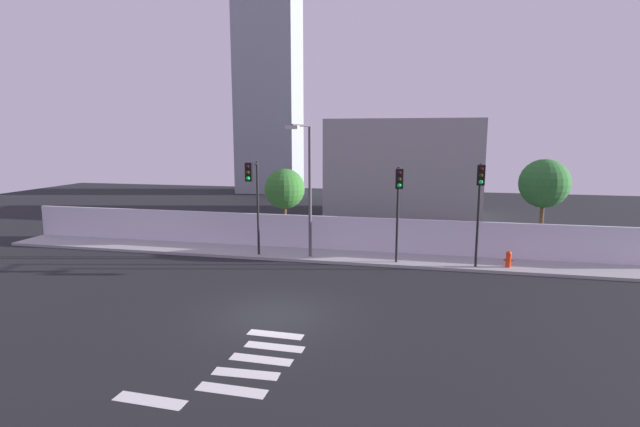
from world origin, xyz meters
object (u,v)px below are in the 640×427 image
Objects in this scene: traffic_light_left at (480,194)px; roadside_tree_midleft at (544,184)px; street_lamp_curbside at (307,179)px; roadside_tree_leftmost at (285,189)px; traffic_light_right at (253,189)px; fire_hydrant at (509,258)px; traffic_light_center at (398,195)px.

roadside_tree_midleft is at bearing 46.84° from traffic_light_left.
roadside_tree_midleft is (11.57, 3.38, -0.31)m from street_lamp_curbside.
street_lamp_curbside is 1.30× the size of roadside_tree_midleft.
street_lamp_curbside is at bearing -57.13° from roadside_tree_leftmost.
traffic_light_left is 1.01× the size of traffic_light_right.
roadside_tree_leftmost is (0.48, 3.81, -0.42)m from traffic_light_right.
fire_hydrant is (9.57, 0.34, -3.55)m from street_lamp_curbside.
fire_hydrant is (1.52, 0.71, -3.09)m from traffic_light_left.
traffic_light_right is at bearing -97.17° from roadside_tree_leftmost.
traffic_light_right is at bearing -176.39° from fire_hydrant.
street_lamp_curbside is 4.13m from roadside_tree_leftmost.
roadside_tree_leftmost is at bearing 82.83° from traffic_light_right.
street_lamp_curbside is at bearing 177.33° from traffic_light_left.
roadside_tree_midleft is (3.52, 3.76, 0.16)m from traffic_light_left.
fire_hydrant is (12.24, 0.77, -3.07)m from traffic_light_right.
street_lamp_curbside reaches higher than fire_hydrant.
roadside_tree_leftmost reaches higher than fire_hydrant.
street_lamp_curbside is (-8.05, 0.38, 0.46)m from traffic_light_left.
roadside_tree_leftmost is (-6.65, 3.93, -0.32)m from traffic_light_center.
traffic_light_right is 2.74m from street_lamp_curbside.
traffic_light_left is 10.71m from traffic_light_right.
traffic_light_left reaches higher than traffic_light_center.
street_lamp_curbside reaches higher than traffic_light_center.
traffic_light_center is 5.97× the size of fire_hydrant.
traffic_light_left is 1.04× the size of traffic_light_center.
fire_hydrant is at bearing 9.86° from traffic_light_center.
street_lamp_curbside reaches higher than roadside_tree_leftmost.
street_lamp_curbside is at bearing 9.19° from traffic_light_right.
fire_hydrant is at bearing -14.52° from roadside_tree_leftmost.
traffic_light_right is 0.73× the size of street_lamp_curbside.
traffic_light_right is 3.87m from roadside_tree_leftmost.
traffic_light_center reaches higher than roadside_tree_leftmost.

